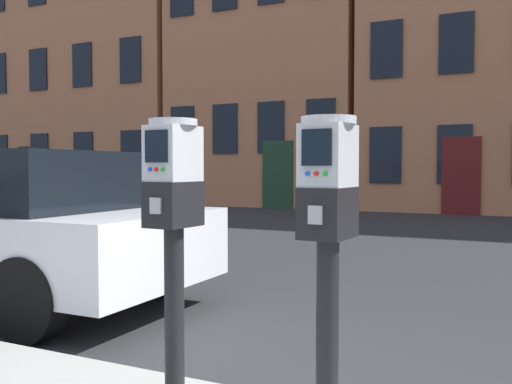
% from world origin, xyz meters
% --- Properties ---
extents(parking_meter_near_kerb, '(0.23, 0.26, 1.35)m').
position_xyz_m(parking_meter_near_kerb, '(-0.29, -0.24, 1.07)').
color(parking_meter_near_kerb, black).
rests_on(parking_meter_near_kerb, sidewalk_slab).
extents(parking_meter_twin_adjacent, '(0.23, 0.26, 1.34)m').
position_xyz_m(parking_meter_twin_adjacent, '(0.43, -0.24, 1.06)').
color(parking_meter_twin_adjacent, black).
rests_on(parking_meter_twin_adjacent, sidewalk_slab).
extents(townhouse_grey_stucco, '(8.86, 6.14, 13.02)m').
position_xyz_m(townhouse_grey_stucco, '(-14.77, 16.59, 6.51)').
color(townhouse_grey_stucco, '#B7704C').
rests_on(townhouse_grey_stucco, ground_plane).
extents(townhouse_green_painted, '(6.52, 5.77, 13.77)m').
position_xyz_m(townhouse_green_painted, '(-6.85, 16.41, 6.89)').
color(townhouse_green_painted, '#B7704C').
rests_on(townhouse_green_painted, ground_plane).
extents(townhouse_cream_stone, '(7.46, 6.95, 11.86)m').
position_xyz_m(townhouse_cream_stone, '(0.33, 17.00, 5.93)').
color(townhouse_cream_stone, '#B7704C').
rests_on(townhouse_cream_stone, ground_plane).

